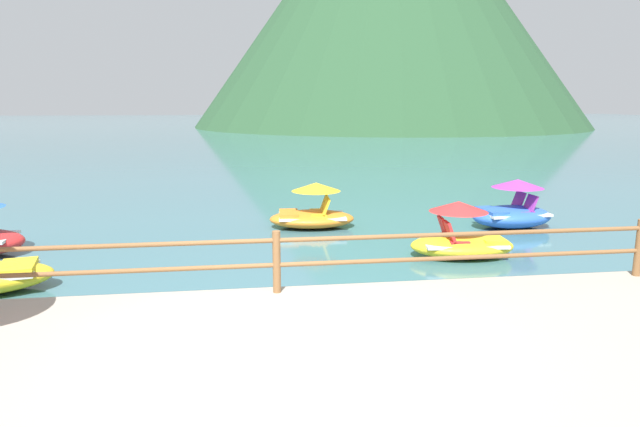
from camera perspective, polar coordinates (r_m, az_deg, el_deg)
The scene contains 5 objects.
ground_plane at distance 46.62m, azimuth -7.46°, elevation 7.25°, with size 200.00×200.00×0.00m, color #3D6B75.
dock_railing at distance 8.38m, azimuth -4.46°, elevation -4.23°, with size 23.92×0.12×0.95m.
pedal_boat_0 at distance 12.19m, azimuth 14.27°, elevation -2.45°, with size 2.30×1.48×1.19m.
pedal_boat_1 at distance 15.41m, azimuth 19.06°, elevation 0.29°, with size 2.23×1.54×1.26m.
pedal_boat_2 at distance 14.57m, azimuth -0.80°, elevation 0.12°, with size 2.29×1.48×1.18m.
Camera 1 is at (-0.48, -6.51, 3.22)m, focal length 31.34 mm.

